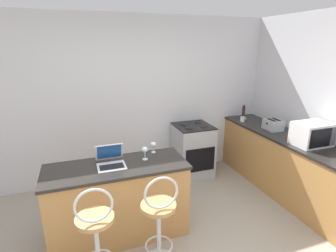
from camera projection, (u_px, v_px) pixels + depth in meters
wall_back at (126, 101)px, 4.15m from camera, size 12.00×0.06×2.60m
breakfast_bar at (119, 201)px, 2.99m from camera, size 1.55×0.61×0.89m
counter_right at (290, 167)px, 3.82m from camera, size 0.62×2.75×0.89m
bar_stool_near at (97, 239)px, 2.33m from camera, size 0.40×0.40×1.05m
bar_stool_far at (159, 225)px, 2.51m from camera, size 0.40×0.40×1.05m
laptop at (111, 160)px, 2.87m from camera, size 0.30×0.31×0.23m
microwave at (312, 134)px, 3.41m from camera, size 0.47×0.34×0.30m
toaster at (273, 125)px, 4.05m from camera, size 0.24×0.25×0.16m
stove_range at (193, 151)px, 4.42m from camera, size 0.59×0.60×0.90m
pepper_mill at (244, 112)px, 4.62m from camera, size 0.05×0.05×0.26m
wine_glass_tall at (145, 150)px, 2.98m from camera, size 0.07×0.07×0.16m
mug_white at (243, 119)px, 4.50m from camera, size 0.09×0.07×0.09m
wine_glass_short at (153, 145)px, 3.19m from camera, size 0.07×0.07×0.13m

